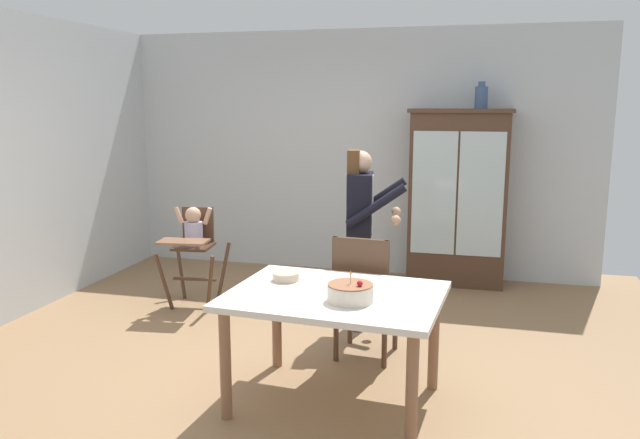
% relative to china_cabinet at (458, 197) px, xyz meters
% --- Properties ---
extents(ground_plane, '(6.24, 6.24, 0.00)m').
position_rel_china_cabinet_xyz_m(ground_plane, '(-1.16, -2.37, -0.93)').
color(ground_plane, '#93704C').
extents(wall_back, '(5.32, 0.06, 2.70)m').
position_rel_china_cabinet_xyz_m(wall_back, '(-1.16, 0.26, 0.42)').
color(wall_back, silver).
rests_on(wall_back, ground_plane).
extents(china_cabinet, '(1.05, 0.48, 1.85)m').
position_rel_china_cabinet_xyz_m(china_cabinet, '(0.00, 0.00, 0.00)').
color(china_cabinet, '#4C3323').
rests_on(china_cabinet, ground_plane).
extents(ceramic_vase, '(0.13, 0.13, 0.27)m').
position_rel_china_cabinet_xyz_m(ceramic_vase, '(0.19, 0.00, 1.04)').
color(ceramic_vase, '#3D567F').
rests_on(ceramic_vase, china_cabinet).
extents(high_chair_with_toddler, '(0.64, 0.73, 0.95)m').
position_rel_china_cabinet_xyz_m(high_chair_with_toddler, '(-2.38, -1.36, -0.28)').
color(high_chair_with_toddler, '#4C3323').
rests_on(high_chair_with_toddler, ground_plane).
extents(adult_person, '(0.55, 0.53, 1.53)m').
position_rel_china_cabinet_xyz_m(adult_person, '(-0.74, -1.57, 0.04)').
color(adult_person, '#3D4C6B').
rests_on(adult_person, ground_plane).
extents(dining_table, '(1.39, 1.08, 0.74)m').
position_rel_china_cabinet_xyz_m(dining_table, '(-0.63, -2.96, -0.29)').
color(dining_table, silver).
rests_on(dining_table, ground_plane).
extents(birthday_cake, '(0.28, 0.28, 0.19)m').
position_rel_china_cabinet_xyz_m(birthday_cake, '(-0.51, -3.10, -0.14)').
color(birthday_cake, beige).
rests_on(birthday_cake, dining_table).
extents(serving_bowl, '(0.18, 0.18, 0.05)m').
position_rel_china_cabinet_xyz_m(serving_bowl, '(-1.02, -2.77, -0.16)').
color(serving_bowl, '#C6AD93').
rests_on(serving_bowl, dining_table).
extents(dining_chair_far_side, '(0.47, 0.47, 0.96)m').
position_rel_china_cabinet_xyz_m(dining_chair_far_side, '(-0.58, -2.25, -0.38)').
color(dining_chair_far_side, '#4C3323').
rests_on(dining_chair_far_side, ground_plane).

